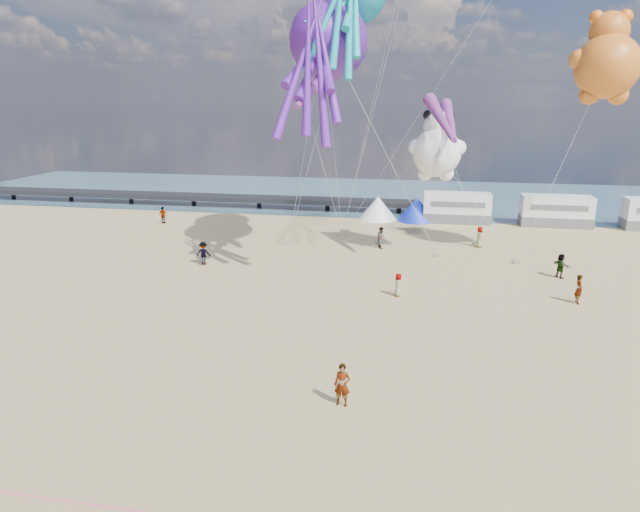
# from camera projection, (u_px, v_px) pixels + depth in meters

# --- Properties ---
(ground) EXTENTS (120.00, 120.00, 0.00)m
(ground) POSITION_uv_depth(u_px,v_px,m) (334.00, 438.00, 21.21)
(ground) COLOR tan
(ground) RESTS_ON ground
(water) EXTENTS (120.00, 120.00, 0.00)m
(water) POSITION_uv_depth(u_px,v_px,m) (403.00, 196.00, 73.27)
(water) COLOR #395C6E
(water) RESTS_ON ground
(pier) EXTENTS (60.00, 3.00, 0.50)m
(pier) POSITION_uv_depth(u_px,v_px,m) (162.00, 196.00, 67.62)
(pier) COLOR black
(pier) RESTS_ON ground
(motorhome_0) EXTENTS (6.60, 2.50, 3.00)m
(motorhome_0) POSITION_uv_depth(u_px,v_px,m) (457.00, 208.00, 57.60)
(motorhome_0) COLOR silver
(motorhome_0) RESTS_ON ground
(motorhome_1) EXTENTS (6.60, 2.50, 3.00)m
(motorhome_1) POSITION_uv_depth(u_px,v_px,m) (556.00, 211.00, 55.90)
(motorhome_1) COLOR silver
(motorhome_1) RESTS_ON ground
(tent_white) EXTENTS (4.00, 4.00, 2.40)m
(tent_white) POSITION_uv_depth(u_px,v_px,m) (378.00, 208.00, 59.11)
(tent_white) COLOR white
(tent_white) RESTS_ON ground
(tent_blue) EXTENTS (4.00, 4.00, 2.40)m
(tent_blue) POSITION_uv_depth(u_px,v_px,m) (417.00, 209.00, 58.40)
(tent_blue) COLOR #1933CC
(tent_blue) RESTS_ON ground
(standing_person) EXTENTS (0.70, 0.49, 1.83)m
(standing_person) POSITION_uv_depth(u_px,v_px,m) (342.00, 385.00, 23.24)
(standing_person) COLOR tan
(standing_person) RESTS_ON ground
(beachgoer_0) EXTENTS (0.46, 0.61, 1.50)m
(beachgoer_0) POSITION_uv_depth(u_px,v_px,m) (398.00, 285.00, 36.18)
(beachgoer_0) COLOR #7F6659
(beachgoer_0) RESTS_ON ground
(beachgoer_1) EXTENTS (0.90, 1.04, 1.79)m
(beachgoer_1) POSITION_uv_depth(u_px,v_px,m) (381.00, 237.00, 47.84)
(beachgoer_1) COLOR #7F6659
(beachgoer_1) RESTS_ON ground
(beachgoer_2) EXTENTS (0.93, 0.76, 1.76)m
(beachgoer_2) POSITION_uv_depth(u_px,v_px,m) (203.00, 253.00, 43.05)
(beachgoer_2) COLOR #7F6659
(beachgoer_2) RESTS_ON ground
(beachgoer_3) EXTENTS (1.18, 0.80, 1.69)m
(beachgoer_3) POSITION_uv_depth(u_px,v_px,m) (163.00, 215.00, 57.14)
(beachgoer_3) COLOR #7F6659
(beachgoer_3) RESTS_ON ground
(beachgoer_4) EXTENTS (0.91, 1.07, 1.72)m
(beachgoer_4) POSITION_uv_depth(u_px,v_px,m) (561.00, 266.00, 39.89)
(beachgoer_4) COLOR #7F6659
(beachgoer_4) RESTS_ON ground
(beachgoer_5) EXTENTS (0.74, 1.76, 1.84)m
(beachgoer_5) POSITION_uv_depth(u_px,v_px,m) (579.00, 289.00, 34.83)
(beachgoer_5) COLOR #7F6659
(beachgoer_5) RESTS_ON ground
(beachgoer_6) EXTENTS (0.46, 0.67, 1.76)m
(beachgoer_6) POSITION_uv_depth(u_px,v_px,m) (480.00, 237.00, 48.07)
(beachgoer_6) COLOR #7F6659
(beachgoer_6) RESTS_ON ground
(sandbag_a) EXTENTS (0.50, 0.35, 0.22)m
(sandbag_a) POSITION_uv_depth(u_px,v_px,m) (289.00, 244.00, 48.86)
(sandbag_a) COLOR gray
(sandbag_a) RESTS_ON ground
(sandbag_b) EXTENTS (0.50, 0.35, 0.22)m
(sandbag_b) POSITION_uv_depth(u_px,v_px,m) (437.00, 255.00, 45.41)
(sandbag_b) COLOR gray
(sandbag_b) RESTS_ON ground
(sandbag_c) EXTENTS (0.50, 0.35, 0.22)m
(sandbag_c) POSITION_uv_depth(u_px,v_px,m) (517.00, 262.00, 43.46)
(sandbag_c) COLOR gray
(sandbag_c) RESTS_ON ground
(sandbag_d) EXTENTS (0.50, 0.35, 0.22)m
(sandbag_d) POSITION_uv_depth(u_px,v_px,m) (477.00, 243.00, 49.17)
(sandbag_d) COLOR gray
(sandbag_d) RESTS_ON ground
(sandbag_e) EXTENTS (0.50, 0.35, 0.22)m
(sandbag_e) POSITION_uv_depth(u_px,v_px,m) (342.00, 236.00, 51.68)
(sandbag_e) COLOR gray
(sandbag_e) RESTS_ON ground
(kite_octopus_purple) EXTENTS (5.42, 10.91, 12.07)m
(kite_octopus_purple) POSITION_uv_depth(u_px,v_px,m) (329.00, 41.00, 40.19)
(kite_octopus_purple) COLOR #531890
(kite_panda) EXTENTS (4.88, 4.64, 6.36)m
(kite_panda) POSITION_uv_depth(u_px,v_px,m) (437.00, 153.00, 43.73)
(kite_panda) COLOR white
(kite_teddy_orange) EXTENTS (6.85, 6.68, 7.53)m
(kite_teddy_orange) POSITION_uv_depth(u_px,v_px,m) (607.00, 66.00, 39.57)
(kite_teddy_orange) COLOR orange
(windsock_left) EXTENTS (2.07, 7.95, 7.87)m
(windsock_left) POSITION_uv_depth(u_px,v_px,m) (316.00, 85.00, 37.62)
(windsock_left) COLOR red
(windsock_mid) EXTENTS (2.87, 6.23, 6.22)m
(windsock_mid) POSITION_uv_depth(u_px,v_px,m) (441.00, 118.00, 40.66)
(windsock_mid) COLOR red
(windsock_right) EXTENTS (1.64, 5.50, 5.43)m
(windsock_right) POSITION_uv_depth(u_px,v_px,m) (450.00, 121.00, 42.36)
(windsock_right) COLOR red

